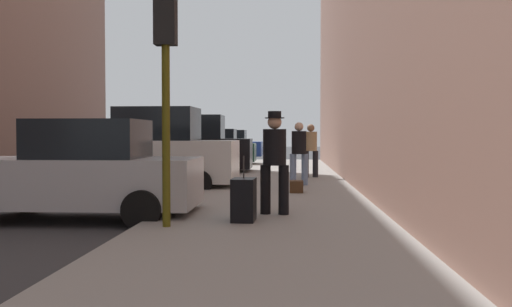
# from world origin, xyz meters

# --- Properties ---
(sidewalk) EXTENTS (4.00, 40.00, 0.15)m
(sidewalk) POSITION_xyz_m (6.00, 0.00, 0.07)
(sidewalk) COLOR gray
(sidewalk) RESTS_ON ground_plane
(parked_silver_sedan) EXTENTS (4.21, 2.08, 1.79)m
(parked_silver_sedan) POSITION_xyz_m (2.65, -1.59, 0.85)
(parked_silver_sedan) COLOR #B7BABF
(parked_silver_sedan) RESTS_ON ground_plane
(parked_white_van) EXTENTS (4.64, 2.15, 2.25)m
(parked_white_van) POSITION_xyz_m (2.65, 3.65, 1.03)
(parked_white_van) COLOR silver
(parked_white_van) RESTS_ON ground_plane
(parked_black_suv) EXTENTS (4.62, 2.10, 2.25)m
(parked_black_suv) POSITION_xyz_m (2.65, 9.69, 1.03)
(parked_black_suv) COLOR black
(parked_black_suv) RESTS_ON ground_plane
(parked_dark_green_sedan) EXTENTS (4.21, 2.07, 1.79)m
(parked_dark_green_sedan) POSITION_xyz_m (2.65, 15.44, 0.85)
(parked_dark_green_sedan) COLOR #193828
(parked_dark_green_sedan) RESTS_ON ground_plane
(parked_blue_sedan) EXTENTS (4.22, 2.09, 1.79)m
(parked_blue_sedan) POSITION_xyz_m (2.65, 21.76, 0.85)
(parked_blue_sedan) COLOR navy
(parked_blue_sedan) RESTS_ON ground_plane
(fire_hydrant) EXTENTS (0.42, 0.22, 0.70)m
(fire_hydrant) POSITION_xyz_m (4.45, 4.79, 0.50)
(fire_hydrant) COLOR red
(fire_hydrant) RESTS_ON sidewalk
(traffic_light) EXTENTS (0.32, 0.32, 3.60)m
(traffic_light) POSITION_xyz_m (4.50, -3.07, 2.76)
(traffic_light) COLOR #514C0F
(traffic_light) RESTS_ON sidewalk
(pedestrian_with_fedora) EXTENTS (0.52, 0.46, 1.78)m
(pedestrian_with_fedora) POSITION_xyz_m (6.08, -1.66, 1.14)
(pedestrian_with_fedora) COLOR black
(pedestrian_with_fedora) RESTS_ON sidewalk
(pedestrian_in_tan_coat) EXTENTS (0.53, 0.50, 1.71)m
(pedestrian_in_tan_coat) POSITION_xyz_m (7.01, 6.95, 1.10)
(pedestrian_in_tan_coat) COLOR black
(pedestrian_in_tan_coat) RESTS_ON sidewalk
(pedestrian_in_jeans) EXTENTS (0.51, 0.43, 1.71)m
(pedestrian_in_jeans) POSITION_xyz_m (6.59, 4.03, 1.10)
(pedestrian_in_jeans) COLOR #728CB2
(pedestrian_in_jeans) RESTS_ON sidewalk
(rolling_suitcase) EXTENTS (0.38, 0.57, 1.04)m
(rolling_suitcase) POSITION_xyz_m (5.61, -2.46, 0.49)
(rolling_suitcase) COLOR black
(rolling_suitcase) RESTS_ON sidewalk
(duffel_bag) EXTENTS (0.32, 0.44, 0.28)m
(duffel_bag) POSITION_xyz_m (6.50, 2.10, 0.29)
(duffel_bag) COLOR #472D19
(duffel_bag) RESTS_ON sidewalk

